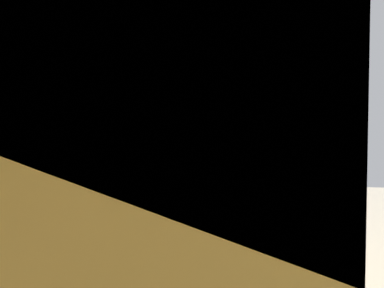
{
  "coord_description": "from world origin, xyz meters",
  "views": [
    {
      "loc": [
        -1.62,
        1.36,
        1.63
      ],
      "look_at": [
        -0.65,
        1.44,
        1.41
      ],
      "focal_mm": 31.94,
      "sensor_mm": 36.0,
      "label": 1
    }
  ],
  "objects_px": {
    "oven_range": "(220,192)",
    "kettle": "(229,168)",
    "microwave": "(218,194)",
    "bowl": "(228,161)"
  },
  "relations": [
    {
      "from": "bowl",
      "to": "kettle",
      "type": "distance_m",
      "value": 0.33
    },
    {
      "from": "oven_range",
      "to": "microwave",
      "type": "distance_m",
      "value": 1.66
    },
    {
      "from": "microwave",
      "to": "oven_range",
      "type": "bearing_deg",
      "value": -0.55
    },
    {
      "from": "oven_range",
      "to": "kettle",
      "type": "xyz_separation_m",
      "value": [
        -0.93,
        -0.05,
        0.52
      ]
    },
    {
      "from": "microwave",
      "to": "kettle",
      "type": "relative_size",
      "value": 2.99
    },
    {
      "from": "oven_range",
      "to": "kettle",
      "type": "bearing_deg",
      "value": -176.93
    },
    {
      "from": "oven_range",
      "to": "microwave",
      "type": "relative_size",
      "value": 2.09
    },
    {
      "from": "oven_range",
      "to": "kettle",
      "type": "distance_m",
      "value": 1.06
    },
    {
      "from": "kettle",
      "to": "microwave",
      "type": "bearing_deg",
      "value": 174.1
    },
    {
      "from": "oven_range",
      "to": "kettle",
      "type": "relative_size",
      "value": 6.25
    }
  ]
}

